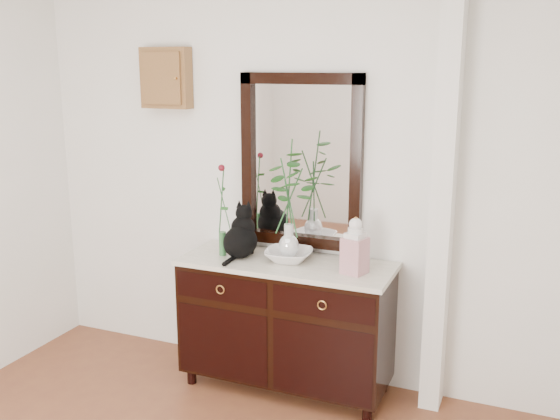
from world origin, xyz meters
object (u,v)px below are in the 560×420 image
at_px(lotus_bowl, 289,255).
at_px(ginger_jar, 355,245).
at_px(cat, 240,231).
at_px(sideboard, 286,318).

height_order(lotus_bowl, ginger_jar, ginger_jar).
bearing_deg(cat, ginger_jar, -5.06).
relative_size(cat, ginger_jar, 0.97).
distance_m(sideboard, ginger_jar, 0.71).
distance_m(sideboard, cat, 0.62).
distance_m(cat, lotus_bowl, 0.34).
height_order(cat, ginger_jar, ginger_jar).
height_order(sideboard, ginger_jar, ginger_jar).
xyz_separation_m(sideboard, ginger_jar, (0.45, -0.05, 0.55)).
xyz_separation_m(lotus_bowl, ginger_jar, (0.44, -0.07, 0.13)).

